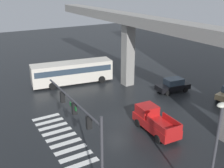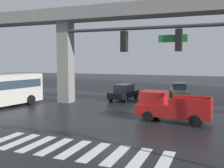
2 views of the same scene
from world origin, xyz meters
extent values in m
plane|color=black|center=(0.00, 0.00, 0.00)|extent=(120.00, 120.00, 0.00)
cube|color=silver|center=(-4.40, -5.99, 0.01)|extent=(0.55, 2.80, 0.01)
cube|color=silver|center=(-3.30, -5.99, 0.01)|extent=(0.55, 2.80, 0.01)
cube|color=silver|center=(-2.20, -5.99, 0.01)|extent=(0.55, 2.80, 0.01)
cube|color=silver|center=(-1.10, -5.99, 0.01)|extent=(0.55, 2.80, 0.01)
cube|color=silver|center=(0.00, -5.99, 0.01)|extent=(0.55, 2.80, 0.01)
cube|color=silver|center=(1.10, -5.99, 0.01)|extent=(0.55, 2.80, 0.01)
cube|color=silver|center=(2.20, -5.99, 0.01)|extent=(0.55, 2.80, 0.01)
cube|color=silver|center=(3.30, -5.99, 0.01)|extent=(0.55, 2.80, 0.01)
cube|color=silver|center=(4.40, -5.99, 0.01)|extent=(0.55, 2.80, 0.01)
cube|color=gray|center=(0.00, 6.49, 8.78)|extent=(53.10, 2.47, 1.20)
cube|color=gray|center=(-8.05, 6.49, 4.09)|extent=(1.30, 1.30, 8.18)
cube|color=red|center=(3.57, 1.84, 0.78)|extent=(5.20, 2.19, 0.80)
cube|color=red|center=(2.12, 1.92, 1.63)|extent=(1.80, 1.84, 0.90)
cube|color=#3F5160|center=(1.66, 1.95, 1.63)|extent=(0.20, 1.67, 0.77)
cube|color=red|center=(4.67, 0.90, 1.48)|extent=(2.65, 0.25, 0.60)
cube|color=red|center=(4.77, 2.65, 1.48)|extent=(2.65, 0.25, 0.60)
cube|color=red|center=(6.07, 1.70, 1.48)|extent=(0.20, 1.75, 0.60)
cylinder|color=black|center=(1.94, 1.03, 0.38)|extent=(0.77, 0.32, 0.76)
cylinder|color=black|center=(2.05, 2.83, 0.38)|extent=(0.77, 0.32, 0.76)
cylinder|color=black|center=(5.10, 0.85, 0.38)|extent=(0.77, 0.32, 0.76)
cylinder|color=black|center=(5.20, 2.65, 0.38)|extent=(0.77, 0.32, 0.76)
cube|color=#2D3D4C|center=(-11.41, 5.55, 1.98)|extent=(2.24, 0.41, 1.49)
cylinder|color=black|center=(-12.85, 4.17, 0.48)|extent=(0.49, 1.00, 0.96)
cylinder|color=black|center=(-10.43, 3.81, 0.48)|extent=(0.49, 1.00, 0.96)
cube|color=tan|center=(2.31, 14.22, 0.64)|extent=(2.53, 4.55, 0.64)
cube|color=#384756|center=(2.29, 14.31, 1.34)|extent=(1.89, 2.48, 0.76)
cylinder|color=black|center=(3.41, 13.07, 0.32)|extent=(0.35, 0.67, 0.64)
cylinder|color=black|center=(1.71, 12.75, 0.32)|extent=(0.35, 0.67, 0.64)
cylinder|color=black|center=(2.91, 15.69, 0.32)|extent=(0.35, 0.67, 0.64)
cylinder|color=black|center=(1.22, 15.37, 0.32)|extent=(0.35, 0.67, 0.64)
cube|color=black|center=(-3.01, 10.02, 0.64)|extent=(2.27, 4.48, 0.64)
cube|color=#384756|center=(-3.00, 10.12, 1.34)|extent=(1.76, 2.40, 0.76)
cylinder|color=black|center=(-2.32, 8.59, 0.32)|extent=(0.32, 0.66, 0.64)
cylinder|color=black|center=(-4.03, 8.80, 0.32)|extent=(0.32, 0.66, 0.64)
cylinder|color=black|center=(-1.99, 11.24, 0.32)|extent=(0.32, 0.66, 0.64)
cylinder|color=black|center=(-3.71, 11.45, 0.32)|extent=(0.32, 0.66, 0.64)
cylinder|color=#38383D|center=(4.46, -6.56, 5.60)|extent=(8.60, 0.14, 0.14)
cube|color=black|center=(4.96, -6.56, 5.08)|extent=(0.24, 0.32, 0.84)
sphere|color=red|center=(4.96, -6.56, 5.34)|extent=(0.17, 0.17, 0.17)
cube|color=black|center=(2.76, -6.56, 5.08)|extent=(0.24, 0.32, 0.84)
sphere|color=red|center=(2.76, -6.56, 5.34)|extent=(0.17, 0.17, 0.17)
cube|color=#19722D|center=(4.73, -6.56, 5.15)|extent=(1.10, 0.04, 0.28)
camera|label=1|loc=(19.89, -12.50, 12.86)|focal=42.46mm
camera|label=2|loc=(6.37, -16.99, 4.31)|focal=42.60mm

